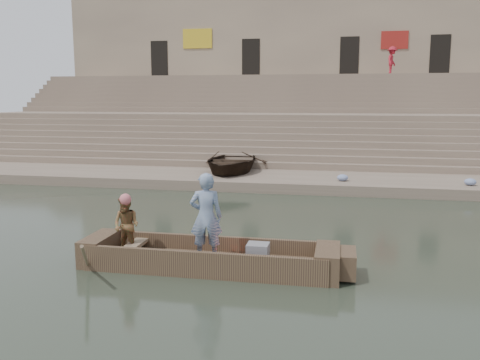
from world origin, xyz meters
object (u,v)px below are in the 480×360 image
(rowing_man, at_px, (126,225))
(beached_rowboat, at_px, (231,162))
(television, at_px, (257,253))
(main_rowboat, at_px, (209,264))
(standing_man, at_px, (206,217))
(pedestrian, at_px, (392,61))

(rowing_man, relative_size, beached_rowboat, 0.29)
(rowing_man, xyz_separation_m, television, (2.97, -0.01, -0.45))
(main_rowboat, relative_size, rowing_man, 3.85)
(main_rowboat, bearing_deg, rowing_man, 179.78)
(beached_rowboat, bearing_deg, television, -75.17)
(standing_man, xyz_separation_m, rowing_man, (-1.86, 0.08, -0.30))
(rowing_man, distance_m, pedestrian, 26.92)
(standing_man, bearing_deg, television, 171.96)
(main_rowboat, xyz_separation_m, rowing_man, (-1.89, 0.01, 0.76))
(main_rowboat, height_order, pedestrian, pedestrian)
(television, xyz_separation_m, beached_rowboat, (-3.13, 11.71, 0.45))
(main_rowboat, relative_size, beached_rowboat, 1.11)
(main_rowboat, bearing_deg, television, -0.00)
(rowing_man, relative_size, pedestrian, 0.71)
(standing_man, height_order, beached_rowboat, standing_man)
(television, height_order, pedestrian, pedestrian)
(rowing_man, height_order, pedestrian, pedestrian)
(main_rowboat, height_order, rowing_man, rowing_man)
(main_rowboat, distance_m, beached_rowboat, 11.91)
(beached_rowboat, relative_size, pedestrian, 2.47)
(main_rowboat, bearing_deg, beached_rowboat, 99.98)
(main_rowboat, xyz_separation_m, pedestrian, (5.89, 25.24, 6.00))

